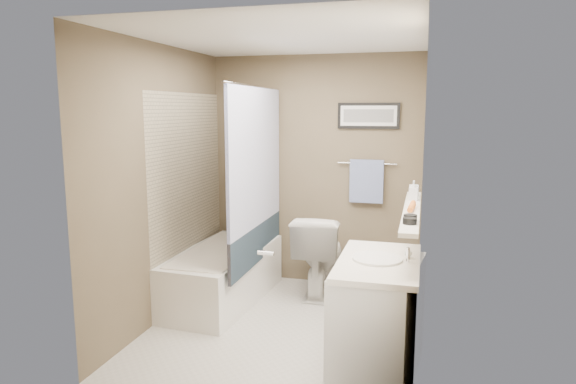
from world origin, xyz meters
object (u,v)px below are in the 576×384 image
(candle_bowl_near, at_px, (410,221))
(soap_bottle, at_px, (413,190))
(vanity, at_px, (378,321))
(hair_brush_front, at_px, (412,207))
(glass_jar, at_px, (414,191))
(bathtub, at_px, (221,275))
(hair_brush_back, at_px, (412,205))
(candle_bowl_far, at_px, (410,218))
(toilet, at_px, (320,254))

(candle_bowl_near, height_order, soap_bottle, soap_bottle)
(vanity, height_order, hair_brush_front, hair_brush_front)
(soap_bottle, bearing_deg, candle_bowl_near, -90.00)
(candle_bowl_near, distance_m, glass_jar, 1.09)
(vanity, xyz_separation_m, candle_bowl_near, (0.19, -0.07, 0.73))
(bathtub, distance_m, soap_bottle, 2.03)
(vanity, relative_size, soap_bottle, 5.66)
(hair_brush_back, relative_size, soap_bottle, 1.38)
(hair_brush_front, bearing_deg, soap_bottle, 90.00)
(hair_brush_back, height_order, glass_jar, glass_jar)
(candle_bowl_far, height_order, glass_jar, glass_jar)
(glass_jar, bearing_deg, candle_bowl_near, -90.00)
(bathtub, height_order, vanity, vanity)
(bathtub, bearing_deg, hair_brush_back, -13.66)
(bathtub, distance_m, hair_brush_back, 2.07)
(vanity, height_order, soap_bottle, soap_bottle)
(toilet, bearing_deg, hair_brush_front, 127.27)
(bathtub, distance_m, toilet, 1.00)
(bathtub, height_order, candle_bowl_near, candle_bowl_near)
(toilet, distance_m, candle_bowl_far, 1.87)
(bathtub, distance_m, glass_jar, 2.01)
(candle_bowl_far, bearing_deg, toilet, 121.65)
(bathtub, relative_size, toilet, 1.82)
(soap_bottle, bearing_deg, candle_bowl_far, -90.00)
(vanity, relative_size, candle_bowl_near, 10.00)
(toilet, distance_m, hair_brush_front, 1.60)
(bathtub, xyz_separation_m, vanity, (1.60, -1.06, 0.15))
(candle_bowl_far, xyz_separation_m, hair_brush_front, (0.00, 0.36, 0.00))
(toilet, distance_m, vanity, 1.66)
(candle_bowl_near, bearing_deg, glass_jar, 90.00)
(bathtub, bearing_deg, candle_bowl_far, -25.70)
(vanity, distance_m, hair_brush_back, 0.90)
(vanity, height_order, candle_bowl_far, candle_bowl_far)
(hair_brush_back, bearing_deg, bathtub, 162.14)
(toilet, bearing_deg, candle_bowl_near, 117.93)
(toilet, relative_size, hair_brush_back, 3.74)
(hair_brush_front, relative_size, soap_bottle, 1.38)
(candle_bowl_near, height_order, glass_jar, glass_jar)
(toilet, xyz_separation_m, candle_bowl_near, (0.90, -1.57, 0.72))
(hair_brush_front, height_order, glass_jar, glass_jar)
(vanity, relative_size, hair_brush_front, 4.09)
(toilet, height_order, hair_brush_front, hair_brush_front)
(bathtub, distance_m, candle_bowl_near, 2.29)
(hair_brush_back, bearing_deg, candle_bowl_near, -90.00)
(vanity, xyz_separation_m, candle_bowl_far, (0.19, 0.04, 0.73))
(candle_bowl_far, distance_m, hair_brush_front, 0.36)
(hair_brush_back, bearing_deg, candle_bowl_far, -90.00)
(candle_bowl_far, bearing_deg, hair_brush_back, 90.00)
(bathtub, relative_size, vanity, 1.67)
(soap_bottle, bearing_deg, glass_jar, 90.00)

